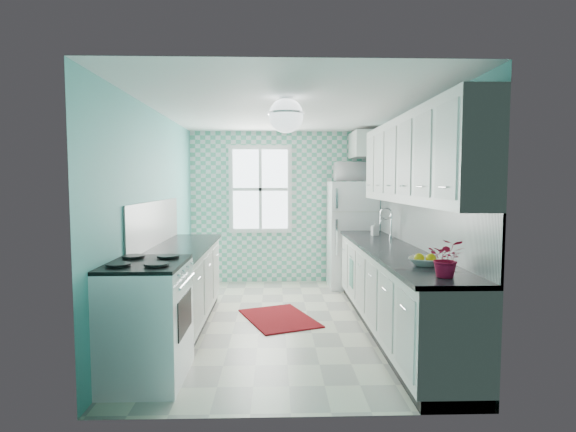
{
  "coord_description": "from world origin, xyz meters",
  "views": [
    {
      "loc": [
        -0.11,
        -5.27,
        1.67
      ],
      "look_at": [
        0.05,
        0.25,
        1.25
      ],
      "focal_mm": 28.0,
      "sensor_mm": 36.0,
      "label": 1
    }
  ],
  "objects_px": {
    "fridge": "(352,234)",
    "fruit_bowl": "(425,261)",
    "potted_plant": "(447,258)",
    "ceiling_light": "(286,115)",
    "sink": "(378,240)",
    "microwave": "(352,172)",
    "stove": "(146,319)"
  },
  "relations": [
    {
      "from": "potted_plant",
      "to": "microwave",
      "type": "xyz_separation_m",
      "value": [
        -0.09,
        3.7,
        0.74
      ]
    },
    {
      "from": "ceiling_light",
      "to": "fruit_bowl",
      "type": "bearing_deg",
      "value": -27.65
    },
    {
      "from": "sink",
      "to": "microwave",
      "type": "height_order",
      "value": "microwave"
    },
    {
      "from": "fruit_bowl",
      "to": "potted_plant",
      "type": "relative_size",
      "value": 0.94
    },
    {
      "from": "fridge",
      "to": "fruit_bowl",
      "type": "xyz_separation_m",
      "value": [
        0.09,
        -3.21,
        0.14
      ]
    },
    {
      "from": "stove",
      "to": "sink",
      "type": "distance_m",
      "value": 3.12
    },
    {
      "from": "sink",
      "to": "microwave",
      "type": "relative_size",
      "value": 0.98
    },
    {
      "from": "ceiling_light",
      "to": "sink",
      "type": "bearing_deg",
      "value": 45.01
    },
    {
      "from": "ceiling_light",
      "to": "stove",
      "type": "xyz_separation_m",
      "value": [
        -1.2,
        -0.74,
        -1.81
      ]
    },
    {
      "from": "stove",
      "to": "fruit_bowl",
      "type": "height_order",
      "value": "fruit_bowl"
    },
    {
      "from": "ceiling_light",
      "to": "fridge",
      "type": "height_order",
      "value": "ceiling_light"
    },
    {
      "from": "sink",
      "to": "microwave",
      "type": "distance_m",
      "value": 1.64
    },
    {
      "from": "sink",
      "to": "fruit_bowl",
      "type": "relative_size",
      "value": 1.89
    },
    {
      "from": "fridge",
      "to": "potted_plant",
      "type": "xyz_separation_m",
      "value": [
        0.09,
        -3.7,
        0.25
      ]
    },
    {
      "from": "sink",
      "to": "potted_plant",
      "type": "xyz_separation_m",
      "value": [
        -0.0,
        -2.32,
        0.16
      ]
    },
    {
      "from": "fridge",
      "to": "stove",
      "type": "height_order",
      "value": "fridge"
    },
    {
      "from": "stove",
      "to": "fruit_bowl",
      "type": "relative_size",
      "value": 3.51
    },
    {
      "from": "fruit_bowl",
      "to": "microwave",
      "type": "relative_size",
      "value": 0.52
    },
    {
      "from": "fridge",
      "to": "potted_plant",
      "type": "height_order",
      "value": "fridge"
    },
    {
      "from": "stove",
      "to": "ceiling_light",
      "type": "bearing_deg",
      "value": 31.58
    },
    {
      "from": "fridge",
      "to": "fruit_bowl",
      "type": "relative_size",
      "value": 5.96
    },
    {
      "from": "ceiling_light",
      "to": "fridge",
      "type": "bearing_deg",
      "value": 66.7
    },
    {
      "from": "microwave",
      "to": "fridge",
      "type": "bearing_deg",
      "value": 51.8
    },
    {
      "from": "fruit_bowl",
      "to": "potted_plant",
      "type": "height_order",
      "value": "potted_plant"
    },
    {
      "from": "fridge",
      "to": "stove",
      "type": "distance_m",
      "value": 4.05
    },
    {
      "from": "sink",
      "to": "fruit_bowl",
      "type": "distance_m",
      "value": 1.83
    },
    {
      "from": "stove",
      "to": "microwave",
      "type": "bearing_deg",
      "value": 55.07
    },
    {
      "from": "fridge",
      "to": "stove",
      "type": "relative_size",
      "value": 1.7
    },
    {
      "from": "ceiling_light",
      "to": "fridge",
      "type": "distance_m",
      "value": 3.17
    },
    {
      "from": "ceiling_light",
      "to": "potted_plant",
      "type": "xyz_separation_m",
      "value": [
        1.2,
        -1.12,
        -1.23
      ]
    },
    {
      "from": "ceiling_light",
      "to": "microwave",
      "type": "bearing_deg",
      "value": 66.7
    },
    {
      "from": "fridge",
      "to": "sink",
      "type": "height_order",
      "value": "fridge"
    }
  ]
}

